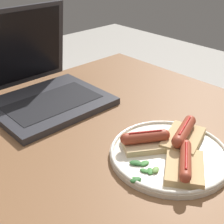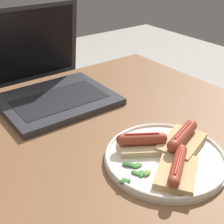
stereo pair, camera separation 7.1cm
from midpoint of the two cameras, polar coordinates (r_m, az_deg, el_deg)
name	(u,v)px [view 2 (the right image)]	position (r m, az deg, el deg)	size (l,w,h in m)	color
desk	(63,182)	(0.75, -6.19, -12.64)	(1.11, 0.79, 0.73)	brown
laptop	(50,84)	(0.90, -9.16, 5.11)	(0.30, 0.28, 0.25)	#2D2D33
plate	(165,157)	(0.67, 12.74, -8.21)	(0.25, 0.25, 0.02)	silver
sausage_toast_left	(177,170)	(0.62, 15.15, -10.25)	(0.13, 0.12, 0.04)	tan
sausage_toast_middle	(182,140)	(0.69, 15.57, -5.13)	(0.13, 0.11, 0.05)	tan
sausage_toast_right	(142,143)	(0.67, 8.47, -5.65)	(0.11, 0.10, 0.04)	#D6B784
salad_pile	(133,172)	(0.61, 7.22, -10.89)	(0.07, 0.06, 0.01)	#387A33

